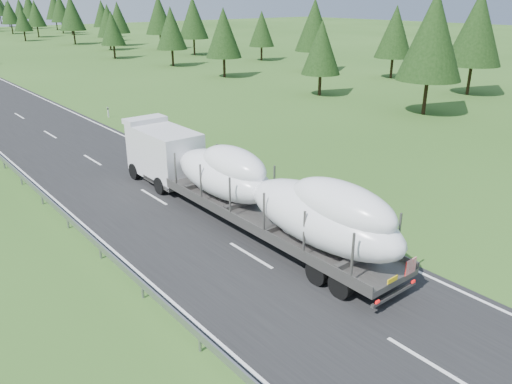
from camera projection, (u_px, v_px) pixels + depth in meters
ground at (251, 256)px, 22.33m from camera, size 400.00×400.00×0.00m
tree_line_right at (111, 15)px, 116.92m from camera, size 27.47×289.94×12.54m
boat_truck at (246, 184)px, 24.44m from camera, size 2.90×20.16×4.08m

